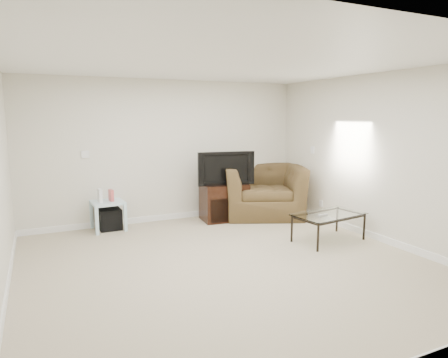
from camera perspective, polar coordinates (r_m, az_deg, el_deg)
name	(u,v)px	position (r m, az deg, el deg)	size (l,w,h in m)	color
floor	(228,265)	(5.18, 0.64, -12.18)	(5.00, 5.00, 0.00)	tan
ceiling	(229,62)	(4.87, 0.70, 16.42)	(5.00, 5.00, 0.00)	white
wall_back	(168,151)	(7.19, -8.05, 3.96)	(5.00, 0.02, 2.50)	silver
wall_right	(380,158)	(6.36, 21.42, 2.78)	(0.02, 5.00, 2.50)	silver
plate_back	(85,154)	(6.90, -19.22, 3.34)	(0.12, 0.02, 0.12)	white
plate_right_switch	(312,150)	(7.54, 12.52, 4.07)	(0.02, 0.09, 0.13)	white
plate_right_outlet	(321,204)	(7.45, 13.68, -3.43)	(0.02, 0.08, 0.12)	white
tv_stand	(224,202)	(7.23, 0.01, -3.28)	(0.80, 0.55, 0.66)	black
dvd_player	(225,190)	(7.15, 0.13, -1.62)	(0.47, 0.33, 0.07)	black
television	(225,168)	(7.09, 0.10, 1.63)	(0.96, 0.19, 0.59)	black
side_table	(108,215)	(6.90, -16.23, -5.03)	(0.50, 0.50, 0.48)	silver
subwoofer	(110,219)	(6.94, -16.00, -5.53)	(0.35, 0.35, 0.35)	black
game_console	(100,196)	(6.78, -17.32, -2.27)	(0.05, 0.16, 0.22)	white
game_case	(111,195)	(6.82, -15.82, -2.26)	(0.05, 0.14, 0.19)	#CC4C4C
recliner	(263,182)	(7.55, 5.65, -0.43)	(1.46, 0.95, 1.28)	brown
coffee_table	(328,227)	(6.26, 14.68, -6.69)	(1.07, 0.60, 0.42)	black
remote	(323,215)	(6.07, 13.97, -5.02)	(0.17, 0.05, 0.02)	#B2B2B7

